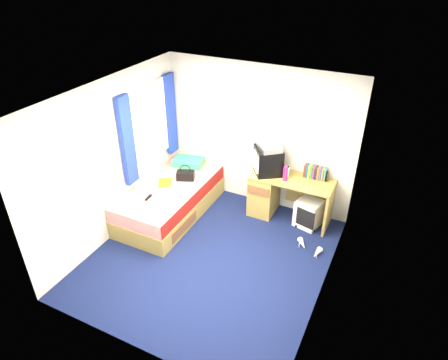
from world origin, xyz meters
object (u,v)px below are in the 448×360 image
at_px(bed, 171,200).
at_px(white_heels, 310,248).
at_px(magazine, 165,183).
at_px(remote_control, 148,198).
at_px(pillow, 188,162).
at_px(colour_swatch_fan, 150,202).
at_px(pink_water_bottle, 285,174).
at_px(crt_tv, 268,160).
at_px(towel, 173,196).
at_px(desk, 274,192).
at_px(handbag, 186,175).
at_px(storage_cube, 308,213).
at_px(aerosol_can, 288,172).
at_px(picture_frame, 327,176).
at_px(vcr, 269,146).
at_px(water_bottle, 146,191).

distance_m(bed, white_heels, 2.36).
bearing_deg(magazine, white_heels, 1.24).
bearing_deg(remote_control, bed, 70.44).
relative_size(pillow, remote_control, 3.24).
relative_size(magazine, colour_swatch_fan, 1.27).
bearing_deg(pink_water_bottle, remote_control, -148.77).
xyz_separation_m(pink_water_bottle, colour_swatch_fan, (-1.72, -1.17, -0.31)).
height_order(pillow, crt_tv, crt_tv).
distance_m(pillow, white_heels, 2.57).
xyz_separation_m(towel, colour_swatch_fan, (-0.26, -0.23, -0.05)).
height_order(towel, colour_swatch_fan, towel).
height_order(desk, towel, desk).
distance_m(desk, handbag, 1.49).
bearing_deg(bed, colour_swatch_fan, -89.98).
xyz_separation_m(desk, handbag, (-1.40, -0.47, 0.21)).
relative_size(storage_cube, remote_control, 2.81).
distance_m(bed, pink_water_bottle, 1.93).
relative_size(pillow, storage_cube, 1.15).
bearing_deg(aerosol_can, remote_control, -146.24).
relative_size(bed, colour_swatch_fan, 9.09).
xyz_separation_m(handbag, colour_swatch_fan, (-0.13, -0.82, -0.07)).
bearing_deg(colour_swatch_fan, magazine, 100.45).
bearing_deg(pink_water_bottle, picture_frame, 26.51).
xyz_separation_m(bed, storage_cube, (2.14, 0.70, -0.04)).
relative_size(vcr, aerosol_can, 2.56).
distance_m(pillow, towel, 1.09).
bearing_deg(white_heels, handbag, 174.71).
relative_size(crt_tv, towel, 1.80).
xyz_separation_m(storage_cube, vcr, (-0.76, 0.07, 0.99)).
bearing_deg(bed, towel, -48.73).
bearing_deg(towel, desk, 39.63).
bearing_deg(pink_water_bottle, towel, -147.18).
relative_size(bed, water_bottle, 10.00).
distance_m(pillow, storage_cube, 2.25).
relative_size(bed, pillow, 3.85).
height_order(bed, colour_swatch_fan, colour_swatch_fan).
height_order(vcr, aerosol_can, vcr).
height_order(bed, remote_control, remote_control).
bearing_deg(pink_water_bottle, storage_cube, 6.64).
relative_size(storage_cube, towel, 1.41).
bearing_deg(magazine, desk, 23.89).
relative_size(desk, crt_tv, 2.26).
distance_m(towel, water_bottle, 0.48).
height_order(pillow, picture_frame, picture_frame).
bearing_deg(remote_control, pillow, 80.93).
xyz_separation_m(desk, vcr, (-0.15, 0.00, 0.81)).
distance_m(storage_cube, towel, 2.16).
xyz_separation_m(crt_tv, pink_water_bottle, (0.34, -0.11, -0.10)).
xyz_separation_m(pink_water_bottle, aerosol_can, (0.00, 0.12, -0.03)).
distance_m(bed, pillow, 0.81).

